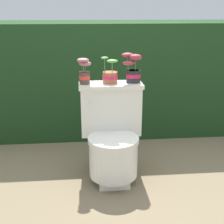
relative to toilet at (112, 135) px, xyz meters
name	(u,v)px	position (x,y,z in m)	size (l,w,h in m)	color
ground_plane	(121,179)	(0.06, -0.08, -0.36)	(12.00, 12.00, 0.00)	#75664C
hedge_backdrop	(109,76)	(0.06, 1.14, 0.23)	(3.51, 0.89, 1.19)	#193819
toilet	(112,135)	(0.00, 0.00, 0.00)	(0.51, 0.55, 0.76)	silver
potted_plant_left	(84,71)	(-0.21, 0.13, 0.50)	(0.11, 0.10, 0.21)	#47382D
potted_plant_midleft	(110,75)	(0.00, 0.14, 0.46)	(0.13, 0.13, 0.22)	#9E5638
potted_plant_middle	(133,69)	(0.18, 0.15, 0.50)	(0.16, 0.12, 0.24)	#262628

